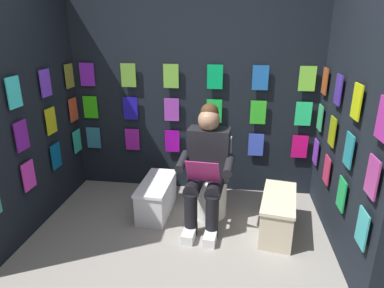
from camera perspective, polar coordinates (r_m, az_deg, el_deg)
name	(u,v)px	position (r m, az deg, el deg)	size (l,w,h in m)	color
display_wall_back	(194,97)	(3.85, 0.29, 8.02)	(2.88, 0.14, 2.23)	black
display_wall_left	(353,125)	(3.05, 25.67, 2.99)	(0.14, 1.81, 2.23)	black
display_wall_right	(27,113)	(3.47, -26.28, 4.71)	(0.14, 1.81, 2.23)	black
toilet	(210,182)	(3.55, 3.03, -6.46)	(0.42, 0.57, 0.77)	white
person_reading	(207,166)	(3.23, 2.51, -3.82)	(0.55, 0.71, 1.19)	black
comic_longbox_near	(157,197)	(3.59, -6.02, -8.90)	(0.32, 0.69, 0.35)	silver
comic_longbox_far	(278,214)	(3.34, 14.35, -11.49)	(0.41, 0.73, 0.38)	beige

